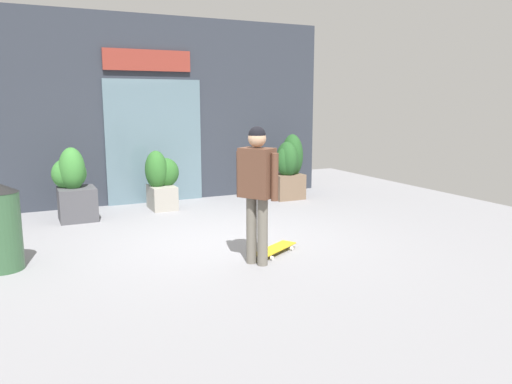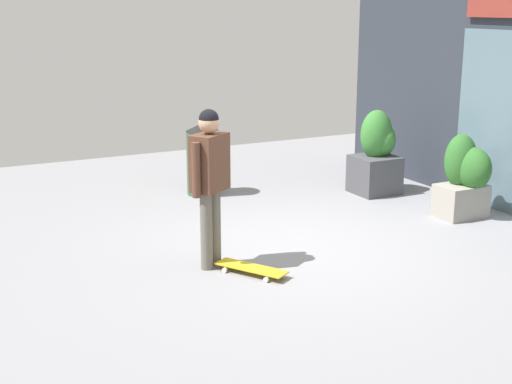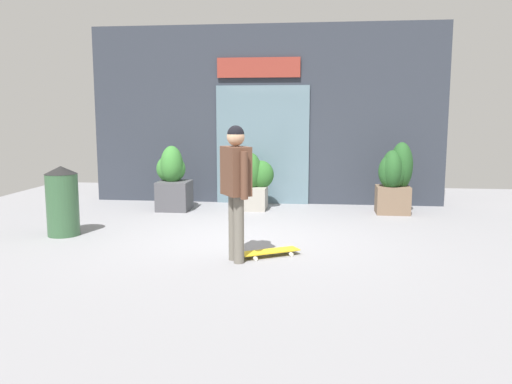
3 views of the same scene
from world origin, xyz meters
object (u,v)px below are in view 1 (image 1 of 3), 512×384
skateboard (274,249)px  planter_box_right (289,165)px  planter_box_left (161,180)px  planter_box_mid (73,185)px  trash_bin (0,226)px  skateboarder (257,181)px

skateboard → planter_box_right: bearing=27.1°
planter_box_left → planter_box_mid: (-1.58, -0.27, 0.06)m
planter_box_left → planter_box_right: bearing=-4.3°
planter_box_mid → trash_bin: bearing=-114.5°
planter_box_left → planter_box_right: (2.63, -0.20, 0.16)m
planter_box_mid → skateboarder: bearing=-62.8°
planter_box_left → planter_box_mid: size_ratio=0.89×
trash_bin → skateboarder: bearing=-21.5°
skateboarder → planter_box_mid: skateboarder is taller
planter_box_mid → planter_box_left: bearing=9.6°
skateboard → planter_box_right: 3.89m
skateboarder → planter_box_right: size_ratio=1.28×
skateboard → trash_bin: 3.39m
skateboarder → planter_box_left: bearing=60.5°
planter_box_right → planter_box_mid: (-4.21, -0.07, -0.10)m
planter_box_mid → planter_box_right: bearing=1.0°
planter_box_right → trash_bin: (-5.28, -2.42, -0.16)m
skateboarder → planter_box_mid: size_ratio=1.38×
skateboarder → trash_bin: skateboarder is taller
skateboarder → trash_bin: 3.11m
planter_box_right → skateboarder: bearing=-124.4°
planter_box_mid → trash_bin: 2.58m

